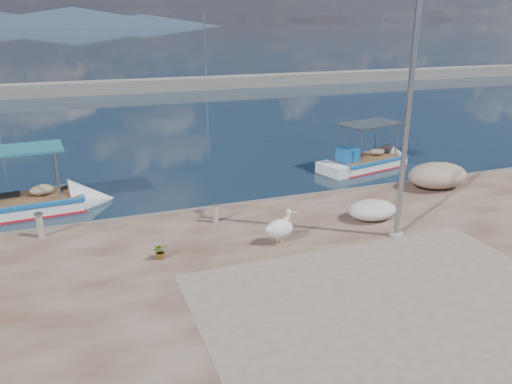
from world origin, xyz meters
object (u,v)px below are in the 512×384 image
object	(u,v)px
boat_right	(366,164)
lamp_post	(406,129)
boat_left	(21,207)
bollard_near	(216,212)
pelican	(280,228)

from	to	relation	value
boat_right	lamp_post	xyz separation A→B (m)	(-4.17, -8.20, 3.60)
boat_left	lamp_post	distance (m)	13.81
boat_left	boat_right	distance (m)	15.21
boat_right	lamp_post	bearing A→B (deg)	-130.05
bollard_near	pelican	bearing A→B (deg)	-59.32
boat_right	bollard_near	world-z (taller)	boat_right
lamp_post	pelican	bearing A→B (deg)	168.77
boat_left	pelican	xyz separation A→B (m)	(7.48, -6.81, 0.77)
boat_right	pelican	size ratio (longest dim) A/B	5.15
boat_left	pelican	size ratio (longest dim) A/B	5.60
pelican	boat_left	bearing A→B (deg)	133.73
boat_left	lamp_post	bearing A→B (deg)	-38.90
pelican	bollard_near	bearing A→B (deg)	116.75
boat_left	pelican	world-z (taller)	boat_left
boat_right	bollard_near	xyz separation A→B (m)	(-9.04, -5.26, 0.66)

